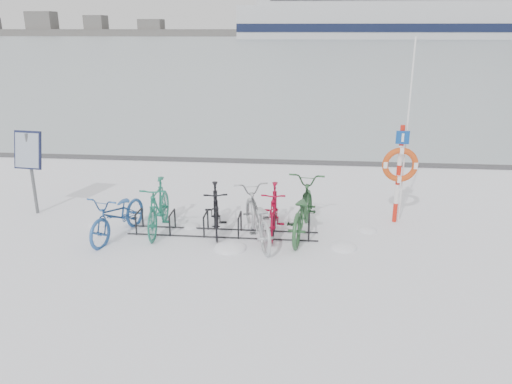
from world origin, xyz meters
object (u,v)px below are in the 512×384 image
Objects in this scene: info_board at (29,155)px; cruise_ferry at (421,4)px; lifebuoy_station at (400,165)px; bike_rack at (223,226)px.

cruise_ferry is at bearing 82.85° from info_board.
bike_rack is at bearing -164.72° from lifebuoy_station.
bike_rack is at bearing -3.15° from info_board.
lifebuoy_station is at bearing 15.28° from bike_rack.
cruise_ferry is at bearing 77.34° from bike_rack.
info_board reaches higher than bike_rack.
cruise_ferry reaches higher than lifebuoy_station.
info_board is at bearing 170.08° from bike_rack.
lifebuoy_station is (8.27, 0.22, -0.07)m from info_board.
lifebuoy_station is 0.03× the size of cruise_ferry.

